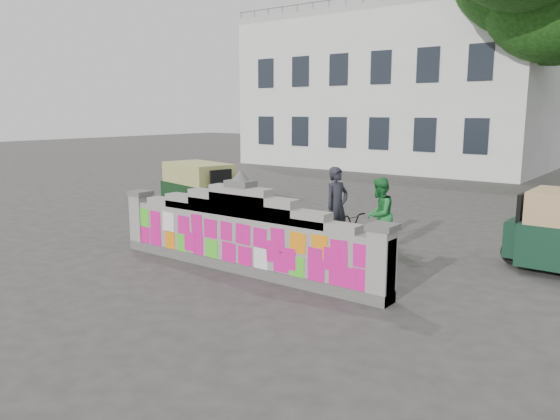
{
  "coord_description": "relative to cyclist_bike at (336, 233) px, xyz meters",
  "views": [
    {
      "loc": [
        6.88,
        -7.78,
        3.11
      ],
      "look_at": [
        0.19,
        1.0,
        1.1
      ],
      "focal_mm": 35.0,
      "sensor_mm": 36.0,
      "label": 1
    }
  ],
  "objects": [
    {
      "name": "cyclist_bike",
      "position": [
        0.0,
        0.0,
        0.0
      ],
      "size": [
        2.0,
        1.09,
        1.0
      ],
      "primitive_type": "imported",
      "rotation": [
        0.0,
        0.0,
        1.33
      ],
      "color": "black",
      "rests_on": "ground"
    },
    {
      "name": "cyclist_rider",
      "position": [
        -0.0,
        0.0,
        0.35
      ],
      "size": [
        0.54,
        0.69,
        1.69
      ],
      "primitive_type": "imported",
      "rotation": [
        0.0,
        0.0,
        1.33
      ],
      "color": "#21232A",
      "rests_on": "ground"
    },
    {
      "name": "parapet_wall",
      "position": [
        -0.86,
        -2.13,
        0.25
      ],
      "size": [
        6.48,
        0.44,
        2.01
      ],
      "color": "#4C4C49",
      "rests_on": "ground"
    },
    {
      "name": "ground",
      "position": [
        -0.86,
        -2.13,
        -0.5
      ],
      "size": [
        100.0,
        100.0,
        0.0
      ],
      "primitive_type": "plane",
      "color": "#383533",
      "rests_on": "ground"
    },
    {
      "name": "rickshaw_left",
      "position": [
        -5.89,
        1.69,
        0.31
      ],
      "size": [
        2.9,
        1.83,
        1.56
      ],
      "rotation": [
        0.0,
        0.0,
        -0.23
      ],
      "color": "black",
      "rests_on": "ground"
    },
    {
      "name": "building",
      "position": [
        -7.86,
        19.86,
        3.52
      ],
      "size": [
        16.0,
        10.0,
        8.9
      ],
      "color": "silver",
      "rests_on": "ground"
    },
    {
      "name": "pedestrian",
      "position": [
        0.55,
        0.92,
        0.33
      ],
      "size": [
        0.74,
        0.89,
        1.66
      ],
      "primitive_type": "imported",
      "rotation": [
        0.0,
        0.0,
        -1.43
      ],
      "color": "#238036",
      "rests_on": "ground"
    }
  ]
}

